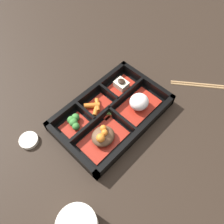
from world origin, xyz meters
name	(u,v)px	position (x,y,z in m)	size (l,w,h in m)	color
ground_plane	(112,116)	(0.00, 0.00, 0.00)	(3.00, 3.00, 0.00)	black
bento_base	(112,116)	(0.00, 0.00, 0.01)	(0.33, 0.21, 0.01)	black
bento_rim	(111,112)	(0.00, 0.00, 0.02)	(0.33, 0.21, 0.04)	black
bowl_rice	(139,103)	(-0.08, 0.04, 0.03)	(0.13, 0.08, 0.05)	maroon
bowl_stew	(103,137)	(0.08, 0.04, 0.03)	(0.13, 0.08, 0.05)	maroon
bowl_tofu	(121,85)	(-0.10, -0.05, 0.02)	(0.09, 0.06, 0.03)	maroon
bowl_carrots	(96,106)	(0.01, -0.05, 0.02)	(0.08, 0.06, 0.02)	maroon
bowl_greens	(74,123)	(0.10, -0.05, 0.02)	(0.08, 0.06, 0.03)	maroon
bowl_pickles	(108,113)	(0.01, -0.01, 0.01)	(0.04, 0.03, 0.01)	maroon
chopsticks	(206,85)	(-0.30, 0.14, 0.00)	(0.15, 0.19, 0.01)	#A87F51
sauce_dish	(29,140)	(0.22, -0.11, 0.01)	(0.05, 0.05, 0.01)	beige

